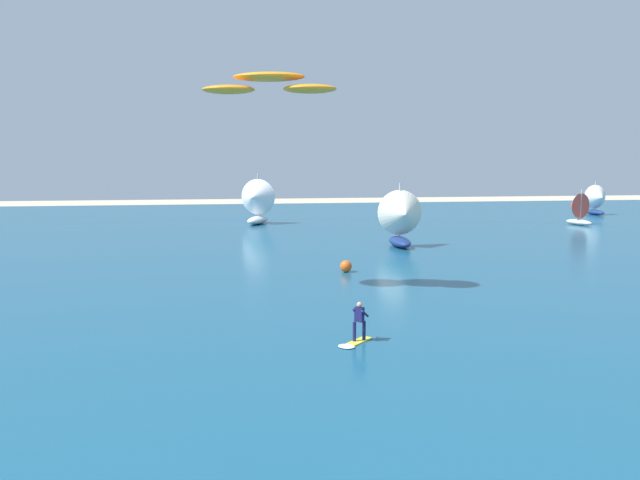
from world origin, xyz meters
The scene contains 8 objects.
ocean centered at (0.00, 51.32, 0.05)m, with size 160.00×90.00×0.10m, color navy.
kitesurfer centered at (1.78, 18.39, 0.70)m, with size 1.76×1.80×1.67m.
kite centered at (-1.08, 27.94, 11.44)m, with size 7.50×3.87×1.09m.
sailboat_anchored_offshore centered at (44.14, 69.84, 2.11)m, with size 3.17×3.74×4.39m.
sailboat_mid_right centered at (10.95, 44.62, 2.56)m, with size 3.84×4.55×5.37m.
sailboat_center_horizon centered at (-0.36, 64.60, 2.70)m, with size 4.52×5.04×5.67m.
sailboat_near_shore centered at (35.11, 59.50, 1.92)m, with size 3.14×3.54×3.97m.
marker_buoy centered at (4.27, 34.18, 0.49)m, with size 0.78×0.78×0.78m, color #E55919.
Camera 1 is at (-3.30, -6.25, 7.65)m, focal length 35.59 mm.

